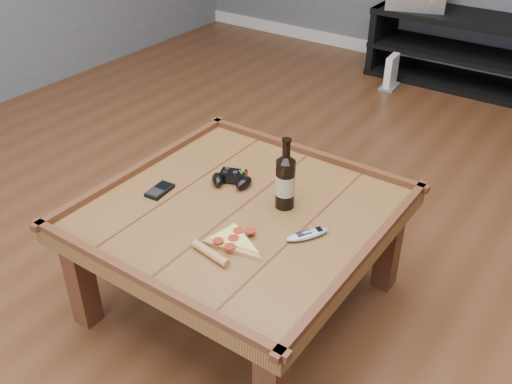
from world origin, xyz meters
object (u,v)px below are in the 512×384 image
Objects in this scene: game_controller at (232,179)px; game_console at (391,73)px; media_console at (470,53)px; pizza_slice at (230,242)px; coffee_table at (240,222)px; smartphone at (160,190)px; beer_bottle at (285,180)px; remote_control at (307,234)px.

game_console is at bearing 76.40° from game_controller.
media_console reaches higher than pizza_slice.
media_console reaches higher than coffee_table.
beer_bottle is at bearing 17.85° from smartphone.
media_console is at bearing 34.72° from game_console.
beer_bottle is 1.65× the size of game_controller.
smartphone is at bearing 175.10° from pizza_slice.
remote_control is at bearing -84.11° from media_console.
coffee_table reaches higher than remote_control.
pizza_slice reaches higher than game_console.
coffee_table is 3.81× the size of beer_bottle.
pizza_slice is 1.24× the size of game_console.
beer_bottle is 0.22m from remote_control.
remote_control is (0.59, 0.08, 0.00)m from smartphone.
game_console is (-0.43, 2.40, -0.28)m from coffee_table.
game_controller is 0.38m from pizza_slice.
smartphone is 0.50× the size of game_console.
media_console is at bearing 90.00° from coffee_table.
game_controller is (-0.25, 0.01, -0.09)m from beer_bottle.
beer_bottle is 0.26m from game_controller.
coffee_table is at bearing -139.81° from beer_bottle.
media_console is at bearing 127.87° from remote_control.
game_console is (-0.12, 2.48, -0.35)m from smartphone.
beer_bottle is at bearing 40.19° from coffee_table.
beer_bottle is at bearing -87.34° from media_console.
pizza_slice is 2.66m from game_console.
media_console is at bearing 101.14° from pizza_slice.
remote_control is 0.66× the size of game_console.
media_console is (0.00, 2.75, -0.15)m from coffee_table.
coffee_table is at bearing 127.08° from pizza_slice.
remote_control is (0.18, 0.18, 0.00)m from pizza_slice.
game_controller is at bearing -92.69° from media_console.
smartphone is at bearing -164.53° from coffee_table.
beer_bottle reaches higher than remote_control.
media_console reaches higher than remote_control.
media_console is 2.65m from game_controller.
game_controller is 0.56× the size of pizza_slice.
game_controller is at bearing 135.47° from pizza_slice.
game_console is (-0.30, 2.28, -0.36)m from game_controller.
pizza_slice is at bearing -103.80° from remote_control.
beer_bottle is at bearing 177.16° from remote_control.
beer_bottle is 1.72× the size of remote_control.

